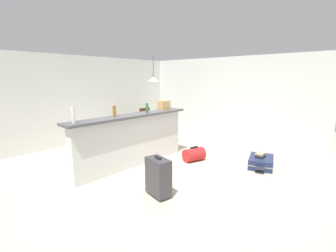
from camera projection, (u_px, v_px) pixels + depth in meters
ground_plane at (164, 164)px, 5.44m from camera, size 13.00×13.00×0.05m
wall_back at (89, 99)px, 7.20m from camera, size 6.60×0.10×2.50m
wall_right at (223, 98)px, 7.61m from camera, size 0.10×6.00×2.50m
partition_half_wall at (133, 142)px, 5.19m from camera, size 2.80×0.20×1.08m
bar_countertop at (132, 116)px, 5.08m from camera, size 2.96×0.40×0.05m
bottle_white at (73, 115)px, 4.10m from camera, size 0.07×0.07×0.29m
bottle_amber at (114, 111)px, 4.81m from camera, size 0.07×0.07×0.22m
bottle_green at (147, 108)px, 5.31m from camera, size 0.06×0.06×0.21m
bottle_clear at (170, 104)px, 6.02m from camera, size 0.08×0.08×0.23m
grocery_bag at (164, 105)px, 5.84m from camera, size 0.26×0.18×0.22m
dining_table at (154, 118)px, 7.54m from camera, size 1.10×0.80×0.74m
dining_chair_near_partition at (166, 125)px, 7.15m from camera, size 0.48×0.48×0.93m
dining_chair_far_side at (143, 120)px, 7.94m from camera, size 0.42×0.42×0.93m
pendant_lamp at (153, 79)px, 7.39m from camera, size 0.34×0.34×0.78m
suitcase_flat_navy at (261, 162)px, 5.22m from camera, size 0.89×0.68×0.22m
duffel_bag_red at (194, 154)px, 5.59m from camera, size 0.55×0.43×0.34m
suitcase_upright_charcoal at (158, 177)px, 3.90m from camera, size 0.33×0.48×0.67m
book_stack at (260, 155)px, 5.21m from camera, size 0.30×0.21×0.07m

